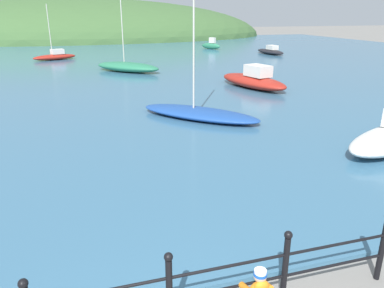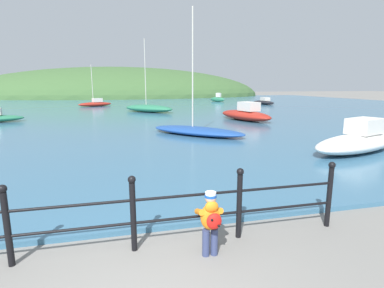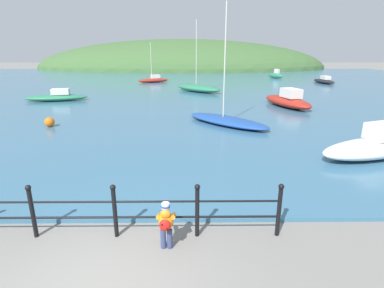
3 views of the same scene
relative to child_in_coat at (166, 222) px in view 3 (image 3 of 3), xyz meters
The scene contains 13 objects.
water 30.96m from the child_in_coat, 92.04° to the left, with size 80.00×60.00×0.10m, color #386684.
far_hillside 64.03m from the child_in_coat, 90.99° to the left, with size 62.73×34.50×12.48m.
iron_railing 1.18m from the child_in_coat, 158.55° to the left, with size 7.02×0.12×1.21m.
child_in_coat is the anchor object (origin of this frame).
boat_nearest_quay 35.07m from the child_in_coat, 61.80° to the left, with size 1.67×4.29×0.88m.
boat_white_sailboat 10.49m from the child_in_coat, 76.51° to the left, with size 4.67×4.74×5.98m.
boat_twin_mast 9.02m from the child_in_coat, 35.34° to the left, with size 5.03×3.12×1.21m.
boat_far_right 17.05m from the child_in_coat, 64.67° to the left, with size 2.92×5.20×1.28m.
boat_green_fishing 20.56m from the child_in_coat, 118.29° to the left, with size 4.77×2.26×0.91m.
boat_red_dinghy 39.73m from the child_in_coat, 71.40° to the left, with size 1.86×2.57×1.27m.
boat_far_left 32.36m from the child_in_coat, 96.84° to the left, with size 3.93×2.55×4.64m.
boat_mid_harbor 23.38m from the child_in_coat, 86.71° to the left, with size 4.86×4.91×6.38m.
mooring_buoy 11.83m from the child_in_coat, 124.17° to the left, with size 0.49×0.49×0.49m, color orange.
Camera 3 is at (1.56, -4.08, 3.82)m, focal length 28.00 mm.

